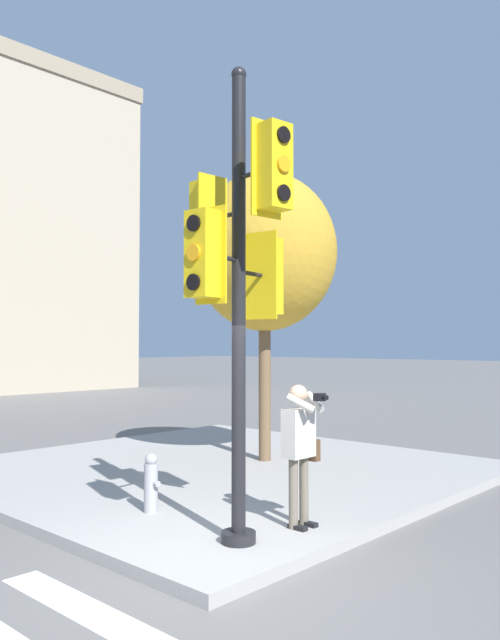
{
  "coord_description": "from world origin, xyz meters",
  "views": [
    {
      "loc": [
        -4.26,
        -4.44,
        2.3
      ],
      "look_at": [
        0.86,
        0.26,
        2.56
      ],
      "focal_mm": 35.0,
      "sensor_mm": 36.0,
      "label": 1
    }
  ],
  "objects_px": {
    "traffic_signal_pole": "(238,259)",
    "fire_hydrant": "(151,483)",
    "person_photographer": "(300,441)",
    "street_tree": "(265,253)"
  },
  "relations": [
    {
      "from": "traffic_signal_pole",
      "to": "fire_hydrant",
      "type": "relative_size",
      "value": 6.98
    },
    {
      "from": "person_photographer",
      "to": "fire_hydrant",
      "type": "relative_size",
      "value": 2.22
    },
    {
      "from": "traffic_signal_pole",
      "to": "street_tree",
      "type": "bearing_deg",
      "value": 37.73
    },
    {
      "from": "traffic_signal_pole",
      "to": "fire_hydrant",
      "type": "bearing_deg",
      "value": 85.52
    },
    {
      "from": "person_photographer",
      "to": "traffic_signal_pole",
      "type": "bearing_deg",
      "value": 171.81
    },
    {
      "from": "person_photographer",
      "to": "street_tree",
      "type": "distance_m",
      "value": 5.08
    },
    {
      "from": "traffic_signal_pole",
      "to": "street_tree",
      "type": "relative_size",
      "value": 0.98
    },
    {
      "from": "person_photographer",
      "to": "fire_hydrant",
      "type": "height_order",
      "value": "person_photographer"
    },
    {
      "from": "street_tree",
      "to": "person_photographer",
      "type": "bearing_deg",
      "value": -133.0
    },
    {
      "from": "fire_hydrant",
      "to": "person_photographer",
      "type": "bearing_deg",
      "value": -66.0
    }
  ]
}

